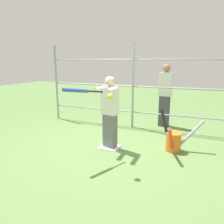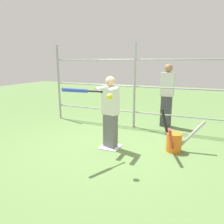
# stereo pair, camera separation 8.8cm
# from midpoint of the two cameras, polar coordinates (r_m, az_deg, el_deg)

# --- Properties ---
(ground_plane) EXTENTS (24.00, 24.00, 0.00)m
(ground_plane) POSITION_cam_midpoint_polar(r_m,az_deg,el_deg) (4.70, 0.13, -9.17)
(ground_plane) COLOR #608447
(home_plate) EXTENTS (0.40, 0.40, 0.02)m
(home_plate) POSITION_cam_midpoint_polar(r_m,az_deg,el_deg) (4.69, 0.13, -9.06)
(home_plate) COLOR white
(home_plate) RESTS_ON ground
(fence_backstop) EXTENTS (4.97, 0.06, 2.25)m
(fence_backstop) POSITION_cam_midpoint_polar(r_m,az_deg,el_deg) (5.89, 6.34, 6.65)
(fence_backstop) COLOR #939399
(fence_backstop) RESTS_ON ground
(batter) EXTENTS (0.38, 0.57, 1.49)m
(batter) POSITION_cam_midpoint_polar(r_m,az_deg,el_deg) (4.44, 0.06, 0.45)
(batter) COLOR slate
(batter) RESTS_ON ground
(baseball_bat_swinging) EXTENTS (0.41, 0.74, 0.16)m
(baseball_bat_swinging) POSITION_cam_midpoint_polar(r_m,az_deg,el_deg) (3.74, -7.96, 5.58)
(baseball_bat_swinging) COLOR black
(softball_in_flight) EXTENTS (0.10, 0.10, 0.10)m
(softball_in_flight) POSITION_cam_midpoint_polar(r_m,az_deg,el_deg) (3.43, 0.12, 4.05)
(softball_in_flight) COLOR yellow
(bat_bucket) EXTENTS (0.88, 0.84, 0.84)m
(bat_bucket) POSITION_cam_midpoint_polar(r_m,az_deg,el_deg) (4.60, 16.49, -7.21)
(bat_bucket) COLOR orange
(bat_bucket) RESTS_ON ground
(bystander_behind_fence) EXTENTS (0.35, 0.22, 1.71)m
(bystander_behind_fence) POSITION_cam_midpoint_polar(r_m,az_deg,el_deg) (6.16, 14.56, 4.42)
(bystander_behind_fence) COLOR #3F3F47
(bystander_behind_fence) RESTS_ON ground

